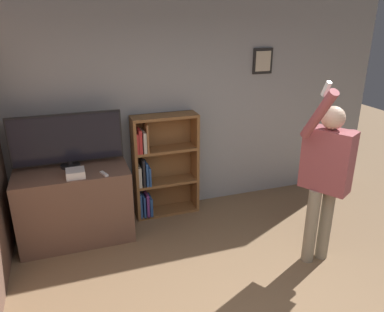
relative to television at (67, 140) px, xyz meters
The scene contains 7 objects.
wall_back 1.36m from the television, 13.85° to the left, with size 6.07×0.09×2.70m.
tv_ledge 0.77m from the television, 90.00° to the right, with size 1.26×0.64×0.87m.
television is the anchor object (origin of this frame).
game_console 0.42m from the television, 82.04° to the right, with size 0.20×0.19×0.08m.
remote_loose 0.58m from the television, 46.07° to the right, with size 0.08×0.14×0.02m.
bookshelf 1.22m from the television, ahead, with size 0.84×0.28×1.35m.
person 2.80m from the television, 30.04° to the right, with size 0.62×0.58×1.99m.
Camera 1 is at (-1.29, -1.75, 2.52)m, focal length 35.00 mm.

